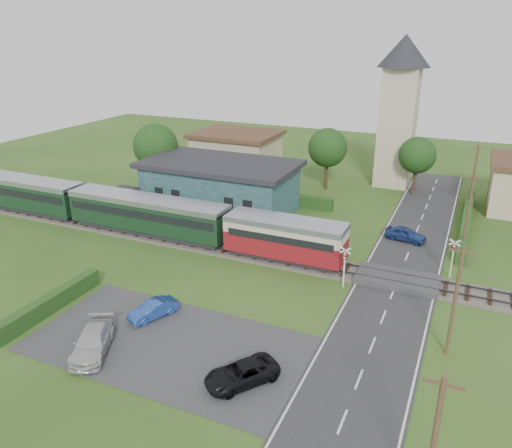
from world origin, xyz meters
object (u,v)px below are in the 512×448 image
at_px(house_west, 237,152).
at_px(crossing_signal_near, 345,261).
at_px(equipment_hut, 125,200).
at_px(car_park_blue, 153,309).
at_px(station_building, 220,186).
at_px(car_on_road, 406,234).
at_px(car_park_silver, 92,342).
at_px(pedestrian_near, 252,225).
at_px(crossing_signal_far, 453,253).
at_px(car_park_dark, 242,373).
at_px(church_tower, 400,101).
at_px(pedestrian_far, 147,206).
at_px(train, 120,209).

xyz_separation_m(house_west, crossing_signal_near, (21.40, -25.41, -0.65)).
bearing_deg(equipment_hut, car_park_blue, -47.14).
relative_size(station_building, car_on_road, 4.34).
distance_m(station_building, car_on_road, 19.41).
xyz_separation_m(car_park_silver, pedestrian_near, (1.46, 19.65, 0.63)).
xyz_separation_m(equipment_hut, crossing_signal_far, (31.60, -0.81, 0.39)).
distance_m(car_park_silver, car_park_dark, 9.38).
height_order(equipment_hut, car_on_road, equipment_hut).
relative_size(crossing_signal_near, car_park_blue, 0.96).
bearing_deg(car_on_road, crossing_signal_near, 176.85).
height_order(car_park_blue, pedestrian_near, pedestrian_near).
bearing_deg(pedestrian_near, church_tower, -127.02).
height_order(station_building, church_tower, church_tower).
xyz_separation_m(station_building, church_tower, (15.00, 17.01, 7.53)).
relative_size(equipment_hut, car_park_dark, 0.61).
xyz_separation_m(crossing_signal_near, pedestrian_near, (-10.05, 5.56, -0.76)).
relative_size(car_on_road, pedestrian_far, 1.87).
bearing_deg(house_west, church_tower, 8.53).
bearing_deg(equipment_hut, house_west, 81.38).
relative_size(station_building, pedestrian_near, 8.56).
relative_size(station_building, house_west, 1.48).
relative_size(car_park_blue, car_park_silver, 0.73).
height_order(equipment_hut, station_building, station_building).
height_order(equipment_hut, car_park_silver, equipment_hut).
height_order(car_on_road, car_park_blue, car_on_road).
xyz_separation_m(crossing_signal_far, car_park_blue, (-17.66, -14.21, -1.50)).
relative_size(station_building, train, 0.37).
distance_m(equipment_hut, car_park_dark, 28.99).
xyz_separation_m(pedestrian_near, pedestrian_far, (-11.68, 0.18, 0.05)).
bearing_deg(car_on_road, train, 120.30).
height_order(church_tower, car_park_silver, church_tower).
distance_m(equipment_hut, crossing_signal_near, 25.04).
distance_m(house_west, pedestrian_near, 22.91).
bearing_deg(equipment_hut, station_building, 35.92).
xyz_separation_m(equipment_hut, pedestrian_far, (2.67, 0.13, -0.31)).
distance_m(house_west, pedestrian_far, 19.72).
bearing_deg(car_park_silver, car_park_dark, -19.34).
bearing_deg(house_west, station_building, -70.35).
relative_size(station_building, crossing_signal_far, 4.88).
bearing_deg(train, car_on_road, 18.52).
bearing_deg(car_park_dark, crossing_signal_far, 98.09).
xyz_separation_m(equipment_hut, car_park_silver, (12.89, -19.70, -0.99)).
height_order(house_west, pedestrian_far, house_west).
xyz_separation_m(station_building, train, (-6.00, -8.99, -0.52)).
distance_m(station_building, car_park_dark, 28.30).
bearing_deg(car_park_blue, station_building, 129.78).
bearing_deg(station_building, crossing_signal_far, -15.63).
xyz_separation_m(crossing_signal_near, car_on_road, (2.90, 10.88, -1.46)).
relative_size(station_building, pedestrian_far, 8.09).
distance_m(station_building, crossing_signal_near, 19.98).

